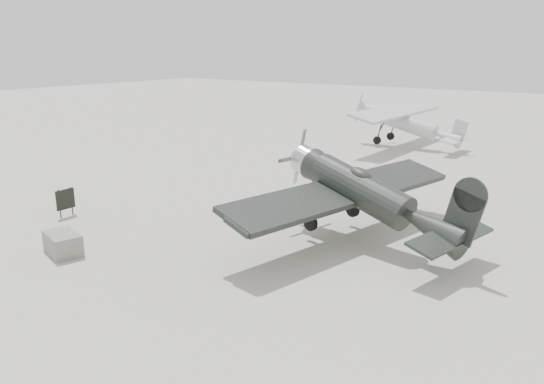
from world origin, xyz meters
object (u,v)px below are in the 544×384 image
at_px(equipment_block, 63,244).
at_px(lowwing_monoplane, 369,195).
at_px(sign_board, 65,200).
at_px(highwing_monoplane, 404,119).

bearing_deg(equipment_block, lowwing_monoplane, 39.90).
relative_size(lowwing_monoplane, sign_board, 8.87).
bearing_deg(equipment_block, highwing_monoplane, 85.79).
distance_m(equipment_block, sign_board, 4.63).
distance_m(highwing_monoplane, sign_board, 25.17).
relative_size(highwing_monoplane, sign_board, 9.16).
distance_m(lowwing_monoplane, sign_board, 13.13).
bearing_deg(lowwing_monoplane, equipment_block, -127.55).
height_order(highwing_monoplane, sign_board, highwing_monoplane).
bearing_deg(sign_board, highwing_monoplane, 77.34).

